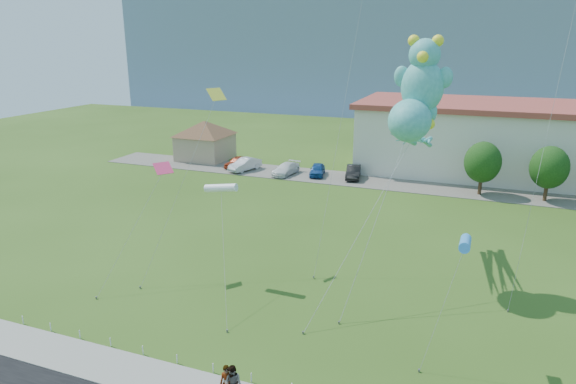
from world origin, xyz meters
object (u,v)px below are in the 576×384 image
at_px(pedestrian_right, 233,384).
at_px(parked_car_silver, 245,164).
at_px(parked_car_white, 286,169).
at_px(parked_car_blue, 317,170).
at_px(parked_car_black, 353,172).
at_px(pedestrian_left, 227,383).
at_px(octopus_kite, 412,130).
at_px(pavilion, 205,136).
at_px(teddy_bear_kite, 423,80).
at_px(parked_car_red, 237,162).

xyz_separation_m(pedestrian_right, parked_car_silver, (-17.38, 37.14, -0.19)).
bearing_deg(pedestrian_right, parked_car_silver, 120.96).
distance_m(parked_car_white, parked_car_blue, 3.66).
bearing_deg(parked_car_black, pedestrian_left, -94.30).
distance_m(parked_car_silver, octopus_kite, 31.46).
distance_m(parked_car_white, parked_car_black, 7.81).
relative_size(pavilion, parked_car_white, 2.04).
height_order(parked_car_white, parked_car_black, parked_car_black).
bearing_deg(pavilion, octopus_kite, -39.56).
distance_m(pedestrian_right, teddy_bear_kite, 20.67).
height_order(parked_car_red, parked_car_silver, parked_car_silver).
bearing_deg(parked_car_blue, pedestrian_left, -89.93).
xyz_separation_m(parked_car_silver, parked_car_black, (12.98, 1.20, -0.02)).
relative_size(parked_car_red, parked_car_blue, 0.99).
xyz_separation_m(pedestrian_left, parked_car_blue, (-8.26, 38.02, -0.21)).
distance_m(parked_car_red, octopus_kite, 33.18).
bearing_deg(pedestrian_right, parked_car_black, 102.42).
xyz_separation_m(pedestrian_left, octopus_kite, (4.95, 16.46, 8.73)).
distance_m(octopus_kite, teddy_bear_kite, 3.20).
bearing_deg(pedestrian_left, parked_car_black, 74.28).
bearing_deg(octopus_kite, pedestrian_left, -106.72).
xyz_separation_m(pavilion, parked_car_white, (12.79, -3.78, -2.31)).
relative_size(parked_car_silver, parked_car_white, 0.99).
relative_size(parked_car_blue, parked_car_black, 0.91).
xyz_separation_m(pavilion, pedestrian_left, (24.58, -40.86, -2.08)).
bearing_deg(pedestrian_right, octopus_kite, 80.18).
height_order(pavilion, pedestrian_right, pavilion).
bearing_deg(parked_car_silver, parked_car_red, 165.80).
bearing_deg(pavilion, parked_car_white, -16.46).
relative_size(pavilion, parked_car_red, 2.35).
bearing_deg(octopus_kite, parked_car_black, 112.44).
height_order(pavilion, parked_car_white, pavilion).
distance_m(pedestrian_left, octopus_kite, 19.28).
bearing_deg(parked_car_silver, pedestrian_right, -46.58).
height_order(parked_car_black, octopus_kite, octopus_kite).
bearing_deg(pedestrian_right, parked_car_blue, 108.58).
height_order(pedestrian_right, parked_car_red, pedestrian_right).
distance_m(parked_car_blue, teddy_bear_kite, 28.49).
bearing_deg(parked_car_red, pavilion, 165.23).
xyz_separation_m(pedestrian_left, parked_car_silver, (-17.07, 37.12, -0.15)).
height_order(pedestrian_left, parked_car_white, pedestrian_left).
height_order(pedestrian_right, parked_car_black, pedestrian_right).
bearing_deg(teddy_bear_kite, pedestrian_left, -108.58).
relative_size(parked_car_black, octopus_kite, 0.31).
bearing_deg(parked_car_blue, parked_car_silver, 173.66).
bearing_deg(teddy_bear_kite, octopus_kite, 146.16).
distance_m(parked_car_silver, parked_car_black, 13.04).
bearing_deg(parked_car_blue, parked_car_black, -8.03).
xyz_separation_m(parked_car_blue, octopus_kite, (13.21, -21.56, 8.93)).
distance_m(parked_car_white, teddy_bear_kite, 29.69).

